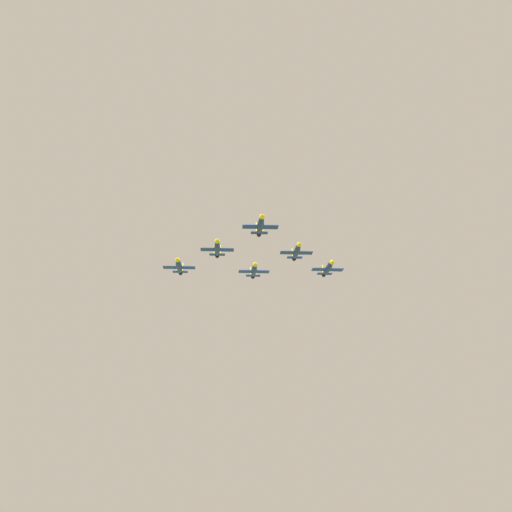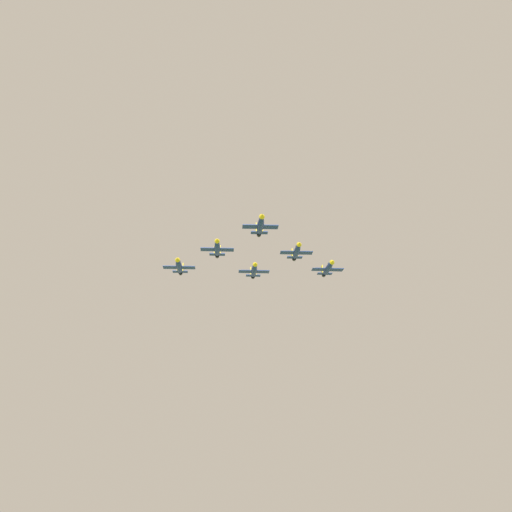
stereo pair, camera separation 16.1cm
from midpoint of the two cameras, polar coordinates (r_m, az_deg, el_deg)
jet_lead at (r=203.35m, az=0.42°, el=2.73°), size 18.43×11.92×3.97m
jet_left_wingman at (r=218.46m, az=3.63°, el=0.41°), size 17.80×11.50×3.83m
jet_right_wingman at (r=216.88m, az=-3.43°, el=0.69°), size 18.15×11.75×3.92m
jet_left_outer at (r=235.08m, az=6.40°, el=-1.09°), size 18.39×11.96×3.99m
jet_right_outer at (r=231.75m, az=-6.80°, el=-0.90°), size 18.60×12.02×4.01m
jet_slot_rear at (r=231.54m, az=-0.15°, el=-1.28°), size 17.89×11.57×3.86m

